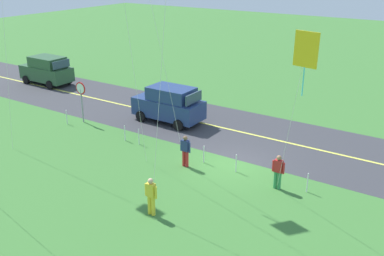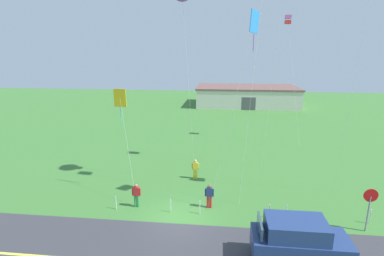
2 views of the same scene
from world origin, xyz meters
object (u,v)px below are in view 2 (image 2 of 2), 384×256
object	(u,v)px
car_suv_foreground	(298,241)
kite_blue_mid	(120,100)
person_child_watcher	(195,168)
kite_red_low	(254,26)
stop_sign	(370,202)
person_adult_near	(209,195)
person_adult_companion	(136,194)
kite_orange_near	(288,20)
warehouse_distant	(247,96)

from	to	relation	value
car_suv_foreground	kite_blue_mid	xyz separation A→B (m)	(-10.48, 6.43, 5.44)
person_child_watcher	car_suv_foreground	bearing A→B (deg)	-168.64
kite_red_low	kite_blue_mid	xyz separation A→B (m)	(-8.39, 1.34, -4.47)
stop_sign	person_adult_near	distance (m)	8.98
stop_sign	kite_blue_mid	xyz separation A→B (m)	(-14.89, 3.41, 4.79)
person_adult_companion	kite_orange_near	xyz separation A→B (m)	(11.70, 15.92, 11.95)
kite_red_low	person_adult_near	bearing A→B (deg)	-168.88
person_child_watcher	person_adult_companion	bearing A→B (deg)	123.89
person_adult_near	person_adult_companion	size ratio (longest dim) A/B	1.00
person_adult_companion	warehouse_distant	world-z (taller)	warehouse_distant
car_suv_foreground	kite_red_low	distance (m)	11.33
person_adult_near	kite_orange_near	xyz separation A→B (m)	(7.07, 15.52, 11.95)
kite_blue_mid	kite_orange_near	xyz separation A→B (m)	(13.18, 13.73, 6.23)
kite_blue_mid	person_adult_near	bearing A→B (deg)	-16.29
stop_sign	kite_red_low	world-z (taller)	kite_red_low
person_adult_companion	warehouse_distant	bearing A→B (deg)	82.94
car_suv_foreground	warehouse_distant	distance (m)	43.01
person_adult_companion	kite_orange_near	bearing A→B (deg)	60.63
person_adult_companion	person_child_watcher	distance (m)	5.77
person_child_watcher	person_adult_near	bearing A→B (deg)	175.94
kite_blue_mid	warehouse_distant	distance (m)	38.53
kite_orange_near	warehouse_distant	distance (m)	25.45
car_suv_foreground	stop_sign	bearing A→B (deg)	34.40
person_adult_companion	person_child_watcher	xyz separation A→B (m)	(3.32, 4.72, 0.00)
person_child_watcher	kite_blue_mid	bearing A→B (deg)	96.85
warehouse_distant	kite_blue_mid	bearing A→B (deg)	-106.95
kite_red_low	kite_orange_near	xyz separation A→B (m)	(4.78, 15.07, 1.76)
person_adult_companion	warehouse_distant	distance (m)	39.95
person_child_watcher	warehouse_distant	xyz separation A→B (m)	(6.35, 34.03, 0.89)
stop_sign	person_adult_companion	size ratio (longest dim) A/B	1.60
car_suv_foreground	warehouse_distant	xyz separation A→B (m)	(0.67, 43.00, 0.60)
person_adult_near	warehouse_distant	distance (m)	38.69
car_suv_foreground	kite_red_low	bearing A→B (deg)	112.21
person_adult_near	warehouse_distant	xyz separation A→B (m)	(5.04, 38.35, 0.89)
stop_sign	person_adult_companion	distance (m)	13.50
person_adult_companion	kite_blue_mid	size ratio (longest dim) A/B	0.22
person_adult_near	kite_orange_near	distance (m)	20.82
person_adult_companion	kite_orange_near	distance (m)	23.09
car_suv_foreground	stop_sign	size ratio (longest dim) A/B	1.72
person_adult_companion	kite_blue_mid	distance (m)	6.30
person_adult_near	person_child_watcher	xyz separation A→B (m)	(-1.31, 4.32, 0.00)
person_child_watcher	kite_red_low	bearing A→B (deg)	-158.07
car_suv_foreground	kite_orange_near	world-z (taller)	kite_orange_near
kite_blue_mid	warehouse_distant	bearing A→B (deg)	73.05
kite_red_low	kite_orange_near	world-z (taller)	kite_orange_near
stop_sign	person_adult_companion	bearing A→B (deg)	174.77
kite_blue_mid	stop_sign	bearing A→B (deg)	-12.91
car_suv_foreground	person_child_watcher	world-z (taller)	car_suv_foreground
car_suv_foreground	kite_orange_near	size ratio (longest dim) A/B	0.33
person_adult_companion	kite_orange_near	world-z (taller)	kite_orange_near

